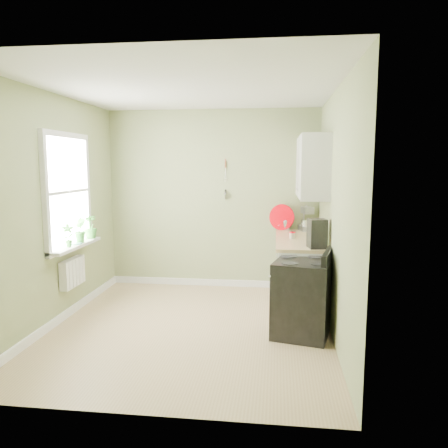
# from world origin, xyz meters

# --- Properties ---
(floor) EXTENTS (3.20, 3.60, 0.02)m
(floor) POSITION_xyz_m (0.00, 0.00, -0.01)
(floor) COLOR tan
(floor) RESTS_ON ground
(ceiling) EXTENTS (3.20, 3.60, 0.02)m
(ceiling) POSITION_xyz_m (0.00, 0.00, 2.71)
(ceiling) COLOR white
(ceiling) RESTS_ON wall_back
(wall_back) EXTENTS (3.20, 0.02, 2.70)m
(wall_back) POSITION_xyz_m (0.00, 1.81, 1.35)
(wall_back) COLOR #929C6A
(wall_back) RESTS_ON floor
(wall_left) EXTENTS (0.02, 3.60, 2.70)m
(wall_left) POSITION_xyz_m (-1.61, 0.00, 1.35)
(wall_left) COLOR #929C6A
(wall_left) RESTS_ON floor
(wall_right) EXTENTS (0.02, 3.60, 2.70)m
(wall_right) POSITION_xyz_m (1.61, 0.00, 1.35)
(wall_right) COLOR #929C6A
(wall_right) RESTS_ON floor
(base_cabinets) EXTENTS (0.60, 1.60, 0.87)m
(base_cabinets) POSITION_xyz_m (1.30, 1.00, 0.43)
(base_cabinets) COLOR silver
(base_cabinets) RESTS_ON floor
(countertop) EXTENTS (0.64, 1.60, 0.04)m
(countertop) POSITION_xyz_m (1.29, 1.00, 0.89)
(countertop) COLOR tan
(countertop) RESTS_ON base_cabinets
(upper_cabinets) EXTENTS (0.35, 1.40, 0.80)m
(upper_cabinets) POSITION_xyz_m (1.43, 1.10, 1.85)
(upper_cabinets) COLOR silver
(upper_cabinets) RESTS_ON wall_right
(window) EXTENTS (0.06, 1.14, 1.44)m
(window) POSITION_xyz_m (-1.58, 0.30, 1.55)
(window) COLOR white
(window) RESTS_ON wall_left
(window_sill) EXTENTS (0.18, 1.14, 0.04)m
(window_sill) POSITION_xyz_m (-1.51, 0.30, 0.88)
(window_sill) COLOR white
(window_sill) RESTS_ON wall_left
(radiator) EXTENTS (0.12, 0.50, 0.35)m
(radiator) POSITION_xyz_m (-1.54, 0.25, 0.55)
(radiator) COLOR white
(radiator) RESTS_ON wall_left
(wall_utensils) EXTENTS (0.02, 0.14, 0.58)m
(wall_utensils) POSITION_xyz_m (0.20, 1.78, 1.56)
(wall_utensils) COLOR tan
(wall_utensils) RESTS_ON wall_back
(stove) EXTENTS (0.74, 0.80, 0.96)m
(stove) POSITION_xyz_m (1.28, -0.02, 0.43)
(stove) COLOR black
(stove) RESTS_ON floor
(stand_mixer) EXTENTS (0.27, 0.35, 0.39)m
(stand_mixer) POSITION_xyz_m (1.41, 1.74, 1.08)
(stand_mixer) COLOR #B2B2B7
(stand_mixer) RESTS_ON countertop
(kettle) EXTENTS (0.17, 0.10, 0.18)m
(kettle) POSITION_xyz_m (1.12, 1.72, 1.00)
(kettle) COLOR silver
(kettle) RESTS_ON countertop
(coffee_maker) EXTENTS (0.23, 0.25, 0.34)m
(coffee_maker) POSITION_xyz_m (1.45, 0.36, 1.07)
(coffee_maker) COLOR black
(coffee_maker) RESTS_ON countertop
(red_tray) EXTENTS (0.38, 0.20, 0.39)m
(red_tray) POSITION_xyz_m (1.05, 1.72, 1.10)
(red_tray) COLOR #AE0009
(red_tray) RESTS_ON countertop
(jar) EXTENTS (0.08, 0.08, 0.09)m
(jar) POSITION_xyz_m (1.19, 0.98, 0.96)
(jar) COLOR #B6B196
(jar) RESTS_ON countertop
(plant_a) EXTENTS (0.18, 0.17, 0.28)m
(plant_a) POSITION_xyz_m (-1.50, 0.10, 1.04)
(plant_a) COLOR #337D2A
(plant_a) RESTS_ON window_sill
(plant_b) EXTENTS (0.22, 0.23, 0.32)m
(plant_b) POSITION_xyz_m (-1.50, 0.41, 1.06)
(plant_b) COLOR #337D2A
(plant_b) RESTS_ON window_sill
(plant_c) EXTENTS (0.25, 0.25, 0.31)m
(plant_c) POSITION_xyz_m (-1.50, 0.74, 1.05)
(plant_c) COLOR #337D2A
(plant_c) RESTS_ON window_sill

